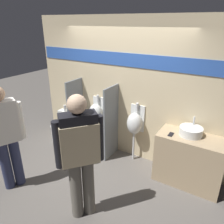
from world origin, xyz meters
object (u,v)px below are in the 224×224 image
(person_in_vest, at_px, (80,151))
(person_with_lanyard, at_px, (5,135))
(cell_phone, at_px, (171,134))
(toilet, at_px, (61,128))
(urinal_near_counter, at_px, (96,114))
(sink_basin, at_px, (191,131))
(urinal_far, at_px, (135,123))

(person_in_vest, bearing_deg, person_with_lanyard, 136.09)
(cell_phone, xyz_separation_m, person_in_vest, (-0.77, -1.35, 0.17))
(toilet, bearing_deg, urinal_near_counter, 10.49)
(sink_basin, relative_size, person_with_lanyard, 0.21)
(urinal_far, bearing_deg, toilet, -174.71)
(sink_basin, distance_m, person_with_lanyard, 2.93)
(urinal_far, xyz_separation_m, toilet, (-1.80, -0.17, -0.51))
(urinal_far, height_order, person_with_lanyard, person_with_lanyard)
(urinal_near_counter, bearing_deg, person_with_lanyard, -105.15)
(urinal_near_counter, xyz_separation_m, urinal_far, (0.90, 0.00, 0.00))
(urinal_near_counter, relative_size, toilet, 1.48)
(sink_basin, xyz_separation_m, person_with_lanyard, (-2.41, -1.66, 0.01))
(sink_basin, bearing_deg, toilet, -178.28)
(urinal_far, distance_m, person_with_lanyard, 2.23)
(urinal_far, xyz_separation_m, person_in_vest, (-0.01, -1.59, 0.26))
(sink_basin, distance_m, urinal_near_counter, 1.94)
(urinal_near_counter, distance_m, toilet, 1.05)
(cell_phone, distance_m, person_with_lanyard, 2.61)
(urinal_far, relative_size, person_with_lanyard, 0.68)
(cell_phone, relative_size, person_in_vest, 0.08)
(toilet, relative_size, person_with_lanyard, 0.46)
(urinal_far, height_order, toilet, urinal_far)
(person_in_vest, bearing_deg, toilet, 91.20)
(sink_basin, relative_size, person_in_vest, 0.20)
(sink_basin, xyz_separation_m, urinal_far, (-1.04, 0.08, -0.16))
(person_in_vest, xyz_separation_m, person_with_lanyard, (-1.36, -0.15, -0.09))
(toilet, xyz_separation_m, person_in_vest, (1.79, -1.43, 0.77))
(sink_basin, height_order, person_with_lanyard, person_with_lanyard)
(cell_phone, relative_size, person_with_lanyard, 0.08)
(toilet, bearing_deg, urinal_far, 5.29)
(person_with_lanyard, bearing_deg, person_in_vest, -60.08)
(sink_basin, relative_size, toilet, 0.46)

